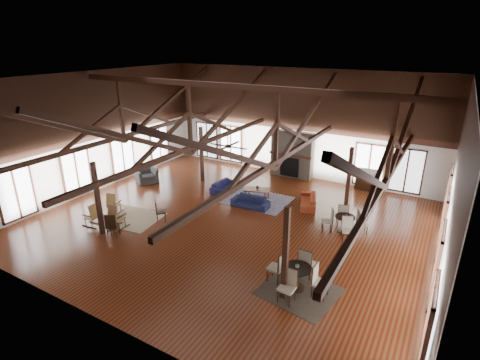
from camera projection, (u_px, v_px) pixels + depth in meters
The scene contains 31 objects.
floor at pixel (231, 222), 16.20m from camera, with size 16.00×16.00×0.00m, color #582F12.
ceiling at pixel (230, 79), 14.07m from camera, with size 16.00×14.00×0.02m, color black.
wall_back at pixel (296, 124), 20.80m from camera, with size 16.00×0.02×6.00m, color white.
wall_front at pixel (87, 226), 9.46m from camera, with size 16.00×0.02×6.00m, color white.
wall_left at pixel (95, 132), 18.88m from camera, with size 0.02×14.00×6.00m, color white.
wall_right at pixel (455, 194), 11.39m from camera, with size 0.02×14.00×6.00m, color white.
roof_truss at pixel (230, 131), 14.77m from camera, with size 15.60×14.07×3.14m.
post_grid at pixel (231, 189), 15.66m from camera, with size 8.16×7.16×3.05m.
fireplace at pixel (292, 155), 21.14m from camera, with size 2.50×0.69×2.60m.
ceiling_fan at pixel (228, 145), 13.83m from camera, with size 1.60×1.60×0.75m.
sofa_navy_front at pixel (250, 202), 17.54m from camera, with size 1.77×0.69×0.52m, color #151A3B.
sofa_navy_left at pixel (224, 186), 19.48m from camera, with size 0.65×1.67×0.49m, color #181842.
sofa_orange at pixel (308, 201), 17.67m from camera, with size 0.70×1.78×0.52m, color #93361C.
coffee_table at pixel (257, 190), 18.45m from camera, with size 1.42×1.02×0.49m.
vase at pixel (258, 187), 18.48m from camera, with size 0.17×0.17×0.17m, color #B2B2B2.
armchair at pixel (146, 176), 20.60m from camera, with size 0.98×1.12×0.73m, color #363538.
side_table_lamp at pixel (153, 171), 21.16m from camera, with size 0.45×0.45×1.15m.
rocking_chair_a at pixel (113, 204), 16.77m from camera, with size 0.62×0.88×1.03m.
rocking_chair_b at pixel (115, 218), 15.39m from camera, with size 0.52×0.90×1.13m.
rocking_chair_c at pixel (93, 216), 15.69m from camera, with size 0.81×0.48×1.01m.
side_chair_a at pixel (158, 209), 16.04m from camera, with size 0.59×0.59×0.98m.
side_chair_b at pixel (112, 224), 14.71m from camera, with size 0.60×0.60×1.04m.
cafe_table_near at pixel (297, 274), 11.72m from camera, with size 2.04×2.04×1.06m.
cafe_table_far at pixel (345, 221), 15.20m from camera, with size 1.87×1.87×0.97m.
cup_near at pixel (297, 266), 11.60m from camera, with size 0.13×0.13×0.10m, color #B2B2B2.
cup_far at pixel (347, 216), 15.04m from camera, with size 0.12×0.12×0.09m, color #B2B2B2.
tv_console at pixel (367, 184), 19.58m from camera, with size 1.17×0.44×0.58m, color black.
television at pixel (368, 173), 19.39m from camera, with size 1.06×0.14×0.61m, color #B2B2B2.
rug_tan at pixel (130, 218), 16.54m from camera, with size 2.60×2.04×0.01m, color #C4AE88.
rug_navy at pixel (256, 200), 18.42m from camera, with size 3.21×2.40×0.01m, color #1C1B4C.
rug_dark at pixel (299, 291), 11.74m from camera, with size 2.23×2.03×0.01m, color black.
Camera 1 is at (7.58, -12.37, 7.43)m, focal length 28.00 mm.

